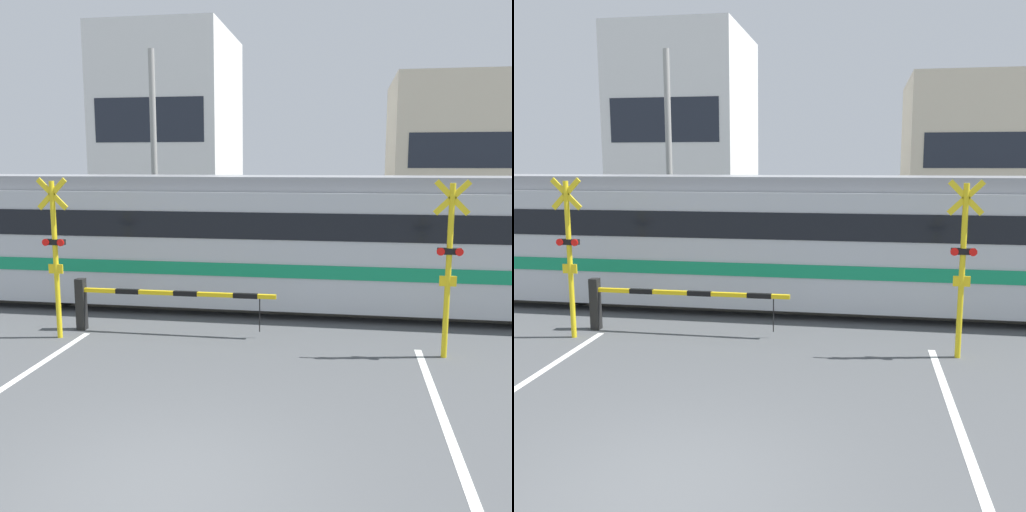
{
  "view_description": "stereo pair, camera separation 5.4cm",
  "coord_description": "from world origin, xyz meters",
  "views": [
    {
      "loc": [
        2.08,
        -5.8,
        3.76
      ],
      "look_at": [
        0.0,
        7.21,
        1.6
      ],
      "focal_mm": 40.0,
      "sensor_mm": 36.0,
      "label": 1
    },
    {
      "loc": [
        2.14,
        -5.79,
        3.76
      ],
      "look_at": [
        0.0,
        7.21,
        1.6
      ],
      "focal_mm": 40.0,
      "sensor_mm": 36.0,
      "label": 2
    }
  ],
  "objects": [
    {
      "name": "crossing_barrier_far",
      "position": [
        2.59,
        11.49,
        0.77
      ],
      "size": [
        4.56,
        0.2,
        1.18
      ],
      "color": "black",
      "rests_on": "ground_plane"
    },
    {
      "name": "building_left_of_street",
      "position": [
        -7.41,
        24.6,
        5.26
      ],
      "size": [
        6.46,
        7.31,
        10.52
      ],
      "color": "white",
      "rests_on": "ground_plane"
    },
    {
      "name": "building_right_of_street",
      "position": [
        7.66,
        24.6,
        3.92
      ],
      "size": [
        6.97,
        7.31,
        7.84
      ],
      "color": "beige",
      "rests_on": "ground_plane"
    },
    {
      "name": "commuter_train",
      "position": [
        1.18,
        8.76,
        1.83
      ],
      "size": [
        20.76,
        2.8,
        3.43
      ],
      "color": "#B7BCC1",
      "rests_on": "ground_plane"
    },
    {
      "name": "ground_plane",
      "position": [
        0.0,
        0.0,
        0.0
      ],
      "size": [
        160.0,
        160.0,
        0.0
      ],
      "primitive_type": "plane",
      "color": "#4C4F51"
    },
    {
      "name": "rail_track_near",
      "position": [
        0.0,
        8.04,
        0.04
      ],
      "size": [
        50.0,
        0.1,
        0.08
      ],
      "color": "#5B564C",
      "rests_on": "ground_plane"
    },
    {
      "name": "pedestrian",
      "position": [
        -0.4,
        14.73,
        0.88
      ],
      "size": [
        0.38,
        0.22,
        1.54
      ],
      "color": "brown",
      "rests_on": "ground_plane"
    },
    {
      "name": "road_stripe_right",
      "position": [
        3.57,
        0.85,
        0.0
      ],
      "size": [
        0.14,
        9.69,
        0.01
      ],
      "color": "white",
      "rests_on": "ground_plane"
    },
    {
      "name": "crossing_signal_right",
      "position": [
        4.02,
        5.33,
        1.91
      ],
      "size": [
        0.68,
        0.15,
        3.46
      ],
      "color": "yellow",
      "rests_on": "ground_plane"
    },
    {
      "name": "crossing_barrier_near",
      "position": [
        -2.59,
        5.99,
        0.77
      ],
      "size": [
        4.56,
        0.2,
        1.18
      ],
      "color": "black",
      "rests_on": "ground_plane"
    },
    {
      "name": "crossing_signal_left",
      "position": [
        -4.02,
        5.33,
        1.91
      ],
      "size": [
        0.68,
        0.15,
        3.46
      ],
      "color": "yellow",
      "rests_on": "ground_plane"
    },
    {
      "name": "rail_track_far",
      "position": [
        0.0,
        9.48,
        0.04
      ],
      "size": [
        50.0,
        0.1,
        0.08
      ],
      "color": "#5B564C",
      "rests_on": "ground_plane"
    },
    {
      "name": "utility_pole_streetside",
      "position": [
        -4.77,
        13.99,
        3.83
      ],
      "size": [
        0.22,
        0.22,
        7.67
      ],
      "color": "gray",
      "rests_on": "ground_plane"
    }
  ]
}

